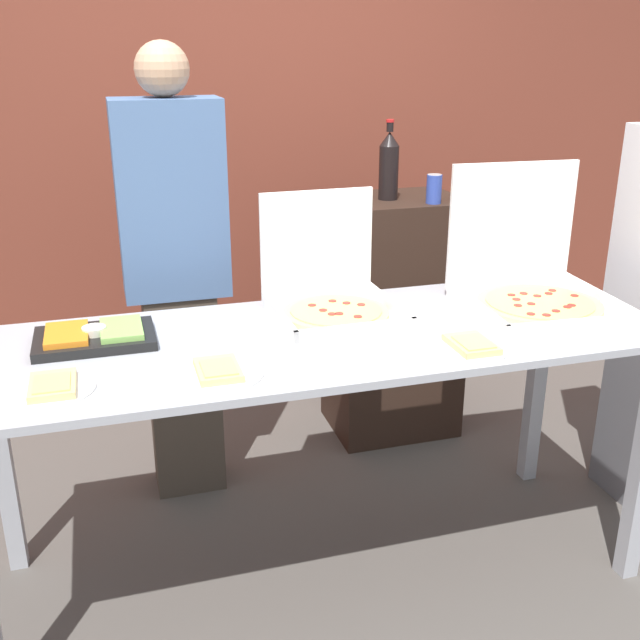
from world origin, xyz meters
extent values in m
plane|color=#514C47|center=(0.00, 0.00, 0.00)|extent=(16.00, 16.00, 0.00)
cube|color=brown|center=(0.00, 1.70, 1.40)|extent=(10.00, 0.06, 2.80)
cube|color=#A8AAB2|center=(0.00, 0.00, 0.90)|extent=(2.18, 0.77, 0.02)
cube|color=#A8AAB2|center=(-1.04, 0.33, 0.44)|extent=(0.06, 0.06, 0.88)
cube|color=#A8AAB2|center=(1.04, 0.33, 0.44)|extent=(0.06, 0.06, 0.88)
cube|color=white|center=(0.09, 0.10, 0.92)|extent=(0.41, 0.41, 0.02)
cube|color=white|center=(0.09, -0.09, 0.95)|extent=(0.40, 0.03, 0.04)
cube|color=white|center=(-0.11, 0.10, 0.95)|extent=(0.03, 0.40, 0.04)
cube|color=white|center=(0.28, 0.10, 0.95)|extent=(0.03, 0.40, 0.04)
cube|color=white|center=(0.08, 0.31, 1.12)|extent=(0.40, 0.03, 0.38)
cylinder|color=#E5C17A|center=(0.09, 0.10, 0.94)|extent=(0.36, 0.36, 0.02)
cylinder|color=#EFCC70|center=(0.09, 0.10, 0.95)|extent=(0.31, 0.31, 0.00)
cylinder|color=#B22D23|center=(0.18, 0.12, 0.95)|extent=(0.03, 0.03, 0.00)
cylinder|color=#B22D23|center=(0.14, 0.15, 0.95)|extent=(0.03, 0.03, 0.00)
cylinder|color=#B22D23|center=(0.10, 0.19, 0.95)|extent=(0.03, 0.03, 0.00)
cylinder|color=#B22D23|center=(0.02, 0.16, 0.95)|extent=(0.03, 0.03, 0.00)
cylinder|color=#B22D23|center=(0.04, 0.11, 0.95)|extent=(0.03, 0.03, 0.00)
cylinder|color=#B22D23|center=(0.06, 0.06, 0.95)|extent=(0.03, 0.03, 0.00)
cylinder|color=#B22D23|center=(0.08, 0.06, 0.95)|extent=(0.03, 0.03, 0.00)
cylinder|color=#B22D23|center=(0.13, 0.01, 0.95)|extent=(0.03, 0.03, 0.00)
cube|color=white|center=(0.78, -0.02, 0.92)|extent=(0.51, 0.51, 0.02)
cube|color=white|center=(0.77, -0.25, 0.95)|extent=(0.48, 0.04, 0.04)
cube|color=white|center=(0.55, 0.00, 0.95)|extent=(0.04, 0.48, 0.04)
cube|color=white|center=(1.02, -0.03, 0.95)|extent=(0.04, 0.48, 0.04)
cube|color=white|center=(0.80, 0.23, 1.16)|extent=(0.48, 0.04, 0.46)
cylinder|color=#E5C17A|center=(0.78, -0.02, 0.94)|extent=(0.43, 0.43, 0.02)
cylinder|color=#EFCC70|center=(0.78, -0.02, 0.95)|extent=(0.37, 0.37, 0.00)
cylinder|color=#B22D23|center=(0.93, 0.00, 0.95)|extent=(0.03, 0.03, 0.00)
cylinder|color=#B22D23|center=(0.86, 0.05, 0.95)|extent=(0.03, 0.03, 0.00)
cylinder|color=#B22D23|center=(0.89, 0.07, 0.95)|extent=(0.03, 0.03, 0.00)
cylinder|color=#B22D23|center=(0.81, 0.03, 0.95)|extent=(0.03, 0.03, 0.00)
cylinder|color=#B22D23|center=(0.77, 0.07, 0.95)|extent=(0.03, 0.03, 0.00)
cylinder|color=#B22D23|center=(0.72, 0.07, 0.95)|extent=(0.03, 0.03, 0.00)
cylinder|color=#B22D23|center=(0.72, 0.02, 0.95)|extent=(0.03, 0.03, 0.00)
cylinder|color=#B22D23|center=(0.69, -0.04, 0.95)|extent=(0.03, 0.03, 0.00)
cylinder|color=#B22D23|center=(0.74, -0.03, 0.95)|extent=(0.03, 0.03, 0.00)
cylinder|color=#B22D23|center=(0.68, -0.12, 0.95)|extent=(0.03, 0.03, 0.00)
cylinder|color=#B22D23|center=(0.73, -0.15, 0.95)|extent=(0.03, 0.03, 0.00)
cylinder|color=#B22D23|center=(0.78, -0.12, 0.95)|extent=(0.03, 0.03, 0.00)
cylinder|color=#B22D23|center=(0.84, -0.10, 0.95)|extent=(0.03, 0.03, 0.00)
cylinder|color=#B22D23|center=(0.86, -0.09, 0.95)|extent=(0.03, 0.03, 0.00)
cylinder|color=white|center=(-0.80, -0.19, 0.91)|extent=(0.22, 0.22, 0.01)
cube|color=#E5C17A|center=(-0.80, -0.19, 0.92)|extent=(0.12, 0.17, 0.02)
cube|color=#EFCC70|center=(-0.80, -0.20, 0.94)|extent=(0.09, 0.12, 0.01)
cylinder|color=white|center=(-0.36, -0.22, 0.91)|extent=(0.26, 0.26, 0.01)
cube|color=#E5C17A|center=(-0.36, -0.22, 0.92)|extent=(0.12, 0.17, 0.02)
cube|color=#EFCC70|center=(-0.36, -0.23, 0.94)|extent=(0.09, 0.12, 0.01)
cylinder|color=white|center=(0.41, -0.25, 0.91)|extent=(0.23, 0.23, 0.01)
cube|color=#E5C17A|center=(0.41, -0.25, 0.92)|extent=(0.12, 0.17, 0.02)
cube|color=#EFCC70|center=(0.41, -0.26, 0.94)|extent=(0.09, 0.12, 0.01)
cube|color=black|center=(-0.69, 0.13, 0.92)|extent=(0.36, 0.24, 0.03)
cube|color=orange|center=(-0.77, 0.13, 0.95)|extent=(0.13, 0.20, 0.02)
cube|color=#8CC65B|center=(-0.61, 0.13, 0.95)|extent=(0.13, 0.20, 0.02)
cylinder|color=white|center=(-0.69, 0.13, 0.95)|extent=(0.07, 0.07, 0.02)
cube|color=black|center=(0.64, 0.95, 0.57)|extent=(0.57, 0.45, 1.13)
cylinder|color=black|center=(0.59, 0.94, 1.25)|extent=(0.09, 0.09, 0.23)
cone|color=black|center=(0.59, 0.94, 1.40)|extent=(0.09, 0.09, 0.06)
cylinder|color=black|center=(0.59, 0.94, 1.45)|extent=(0.03, 0.03, 0.04)
cylinder|color=red|center=(0.59, 0.94, 1.47)|extent=(0.03, 0.03, 0.01)
cylinder|color=silver|center=(0.88, 0.81, 1.20)|extent=(0.07, 0.07, 0.12)
cylinder|color=silver|center=(0.88, 0.81, 1.26)|extent=(0.06, 0.06, 0.00)
cylinder|color=#334CB2|center=(0.75, 0.80, 1.20)|extent=(0.07, 0.07, 0.12)
cylinder|color=silver|center=(0.75, 0.80, 1.26)|extent=(0.06, 0.06, 0.00)
cube|color=#473D33|center=(-0.38, 0.70, 0.43)|extent=(0.28, 0.20, 0.86)
cube|color=#4C6B99|center=(-0.38, 0.70, 1.23)|extent=(0.40, 0.22, 0.74)
sphere|color=tan|center=(-0.38, 0.70, 1.70)|extent=(0.20, 0.20, 0.20)
camera|label=1|loc=(-0.63, -2.13, 1.78)|focal=42.00mm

